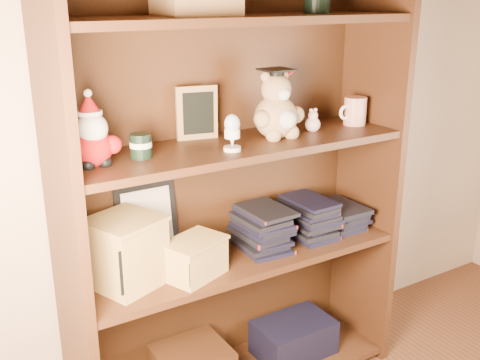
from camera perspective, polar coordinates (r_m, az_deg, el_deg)
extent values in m
cube|color=tan|center=(2.03, 0.41, 13.80)|extent=(3.00, 0.04, 2.50)
cube|color=#402412|center=(1.67, -17.37, -3.98)|extent=(0.03, 0.35, 1.60)
cube|color=#402412|center=(2.23, 12.88, 2.00)|extent=(0.03, 0.35, 1.60)
cube|color=#3B2110|center=(2.02, -2.47, 0.71)|extent=(1.20, 0.02, 1.60)
cube|color=#402412|center=(1.78, 0.00, 16.00)|extent=(1.14, 0.33, 0.02)
cube|color=black|center=(2.32, 5.46, -15.60)|extent=(0.30, 0.20, 0.14)
cube|color=#402412|center=(1.98, 0.00, -7.77)|extent=(1.14, 0.33, 0.02)
cube|color=#402412|center=(1.84, 0.00, 3.47)|extent=(1.14, 0.33, 0.02)
sphere|color=#A50F0F|center=(1.63, -14.77, 3.24)|extent=(0.11, 0.11, 0.11)
sphere|color=#A50F0F|center=(1.60, -16.36, 2.97)|extent=(0.05, 0.05, 0.05)
sphere|color=#A50F0F|center=(1.63, -12.82, 3.53)|extent=(0.05, 0.05, 0.05)
sphere|color=black|center=(1.61, -15.14, 1.48)|extent=(0.04, 0.04, 0.04)
sphere|color=black|center=(1.62, -13.54, 1.75)|extent=(0.04, 0.04, 0.04)
sphere|color=white|center=(1.60, -14.77, 5.10)|extent=(0.09, 0.09, 0.09)
sphere|color=#D8B293|center=(1.61, -14.98, 5.85)|extent=(0.06, 0.06, 0.06)
cone|color=#A50F0F|center=(1.60, -15.12, 7.51)|extent=(0.07, 0.07, 0.06)
sphere|color=white|center=(1.60, -15.21, 8.52)|extent=(0.02, 0.02, 0.02)
cylinder|color=white|center=(1.61, -15.05, 6.61)|extent=(0.07, 0.07, 0.01)
cylinder|color=black|center=(1.68, -10.04, 3.44)|extent=(0.06, 0.06, 0.07)
cylinder|color=beige|center=(1.68, -10.05, 3.59)|extent=(0.07, 0.07, 0.02)
cube|color=#9E7547|center=(1.87, -4.41, 6.83)|extent=(0.14, 0.05, 0.18)
cube|color=black|center=(1.86, -4.25, 6.78)|extent=(0.10, 0.02, 0.14)
cube|color=#9E7547|center=(1.91, -4.77, 4.80)|extent=(0.07, 0.07, 0.01)
cylinder|color=white|center=(1.74, -0.79, 3.20)|extent=(0.05, 0.05, 0.01)
cone|color=white|center=(1.73, -0.80, 3.97)|extent=(0.02, 0.02, 0.04)
cylinder|color=white|center=(1.73, -0.80, 4.74)|extent=(0.05, 0.05, 0.03)
ellipsoid|color=silver|center=(1.72, -0.80, 5.73)|extent=(0.05, 0.05, 0.06)
sphere|color=tan|center=(1.90, 3.65, 6.39)|extent=(0.15, 0.15, 0.15)
sphere|color=white|center=(1.85, 4.78, 6.13)|extent=(0.06, 0.06, 0.06)
sphere|color=tan|center=(1.84, 2.29, 6.21)|extent=(0.06, 0.06, 0.06)
sphere|color=tan|center=(1.92, 5.68, 6.63)|extent=(0.06, 0.06, 0.06)
sphere|color=tan|center=(1.86, 3.44, 4.55)|extent=(0.05, 0.05, 0.05)
sphere|color=tan|center=(1.90, 5.25, 4.82)|extent=(0.05, 0.05, 0.05)
sphere|color=tan|center=(1.88, 3.70, 9.19)|extent=(0.10, 0.10, 0.10)
sphere|color=white|center=(1.85, 4.46, 8.69)|extent=(0.04, 0.04, 0.04)
sphere|color=tan|center=(1.86, 2.61, 10.42)|extent=(0.03, 0.03, 0.03)
sphere|color=tan|center=(1.91, 4.46, 10.56)|extent=(0.03, 0.03, 0.03)
cylinder|color=black|center=(1.88, 3.74, 10.77)|extent=(0.05, 0.05, 0.02)
cube|color=black|center=(1.87, 3.74, 11.12)|extent=(0.10, 0.10, 0.01)
cylinder|color=#A50F0F|center=(1.89, 5.30, 10.78)|extent=(0.00, 0.05, 0.03)
sphere|color=beige|center=(2.00, 7.39, 5.62)|extent=(0.05, 0.05, 0.05)
sphere|color=beige|center=(2.00, 7.43, 6.51)|extent=(0.03, 0.03, 0.03)
sphere|color=beige|center=(1.99, 7.23, 7.03)|extent=(0.01, 0.01, 0.01)
sphere|color=beige|center=(2.00, 7.67, 7.08)|extent=(0.01, 0.01, 0.01)
cylinder|color=silver|center=(2.13, 11.61, 6.89)|extent=(0.08, 0.08, 0.10)
torus|color=white|center=(2.10, 10.67, 6.78)|extent=(0.06, 0.01, 0.06)
cube|color=black|center=(1.92, -9.44, -4.15)|extent=(0.21, 0.05, 0.27)
cube|color=beige|center=(1.91, -9.31, -4.25)|extent=(0.17, 0.04, 0.22)
cube|color=tan|center=(1.77, -11.52, -7.27)|extent=(0.25, 0.25, 0.21)
cube|color=black|center=(1.69, -10.33, -8.52)|extent=(0.13, 0.05, 0.14)
cube|color=tan|center=(1.73, -11.74, -4.03)|extent=(0.26, 0.26, 0.01)
cube|color=tan|center=(1.81, -4.62, -8.00)|extent=(0.22, 0.19, 0.12)
cube|color=black|center=(1.76, -3.62, -8.83)|extent=(0.13, 0.05, 0.08)
cube|color=tan|center=(1.78, -4.68, -6.20)|extent=(0.23, 0.20, 0.01)
cube|color=black|center=(2.02, 2.19, -6.65)|extent=(0.14, 0.20, 0.02)
cube|color=black|center=(2.01, 2.19, -6.24)|extent=(0.14, 0.20, 0.02)
cube|color=black|center=(2.01, 2.20, -5.82)|extent=(0.14, 0.20, 0.02)
cube|color=black|center=(2.00, 2.20, -5.40)|extent=(0.14, 0.20, 0.02)
cube|color=black|center=(1.99, 2.21, -4.98)|extent=(0.14, 0.20, 0.02)
cube|color=black|center=(1.99, 2.22, -4.56)|extent=(0.14, 0.20, 0.02)
cube|color=black|center=(1.98, 2.22, -4.13)|extent=(0.14, 0.20, 0.02)
cube|color=black|center=(1.97, 2.23, -3.70)|extent=(0.14, 0.20, 0.02)
cube|color=black|center=(1.97, 2.23, -3.27)|extent=(0.14, 0.20, 0.02)
cube|color=black|center=(1.96, 2.24, -2.84)|extent=(0.14, 0.20, 0.02)
cube|color=black|center=(2.14, 6.97, -5.33)|extent=(0.14, 0.20, 0.02)
cube|color=black|center=(2.13, 6.98, -4.94)|extent=(0.14, 0.20, 0.02)
cube|color=black|center=(2.12, 7.00, -4.54)|extent=(0.14, 0.20, 0.02)
cube|color=black|center=(2.12, 7.02, -4.14)|extent=(0.14, 0.20, 0.02)
cube|color=black|center=(2.11, 7.03, -3.74)|extent=(0.14, 0.20, 0.02)
cube|color=black|center=(2.10, 7.05, -3.33)|extent=(0.14, 0.20, 0.02)
cube|color=black|center=(2.10, 7.07, -2.93)|extent=(0.14, 0.20, 0.02)
cube|color=black|center=(2.09, 7.08, -2.52)|extent=(0.14, 0.20, 0.02)
cube|color=black|center=(2.09, 7.10, -2.11)|extent=(0.14, 0.20, 0.02)
cube|color=black|center=(2.23, 10.01, -4.47)|extent=(0.14, 0.20, 0.02)
cube|color=black|center=(2.22, 10.03, -4.09)|extent=(0.14, 0.20, 0.02)
cube|color=black|center=(2.21, 10.06, -3.70)|extent=(0.14, 0.20, 0.02)
cube|color=black|center=(2.21, 10.08, -3.32)|extent=(0.14, 0.20, 0.02)
cube|color=black|center=(2.20, 10.10, -2.93)|extent=(0.14, 0.20, 0.02)
cube|color=black|center=(2.20, 10.13, -2.54)|extent=(0.14, 0.20, 0.02)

